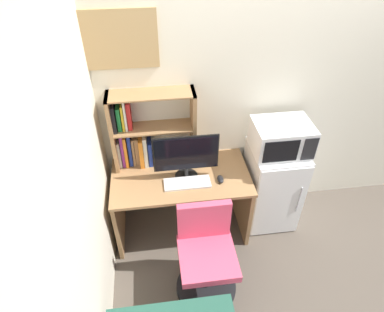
{
  "coord_description": "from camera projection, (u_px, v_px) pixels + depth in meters",
  "views": [
    {
      "loc": [
        -1.11,
        -2.59,
        2.81
      ],
      "look_at": [
        -0.82,
        -0.37,
        0.99
      ],
      "focal_mm": 31.28,
      "sensor_mm": 36.0,
      "label": 1
    }
  ],
  "objects": [
    {
      "name": "monitor",
      "position": [
        186.0,
        156.0,
        2.9
      ],
      "size": [
        0.57,
        0.21,
        0.45
      ],
      "color": "black",
      "rests_on": "desk"
    },
    {
      "name": "microwave",
      "position": [
        281.0,
        138.0,
        3.01
      ],
      "size": [
        0.51,
        0.4,
        0.28
      ],
      "color": "silver",
      "rests_on": "mini_fridge"
    },
    {
      "name": "mini_fridge",
      "position": [
        272.0,
        185.0,
        3.38
      ],
      "size": [
        0.5,
        0.53,
        0.9
      ],
      "color": "white",
      "rests_on": "ground_plane"
    },
    {
      "name": "desk_chair",
      "position": [
        206.0,
        258.0,
        2.8
      ],
      "size": [
        0.53,
        0.53,
        0.87
      ],
      "color": "black",
      "rests_on": "ground_plane"
    },
    {
      "name": "computer_mouse",
      "position": [
        220.0,
        179.0,
        2.99
      ],
      "size": [
        0.06,
        0.1,
        0.04
      ],
      "primitive_type": "ellipsoid",
      "color": "black",
      "rests_on": "desk"
    },
    {
      "name": "wall_left",
      "position": [
        65.0,
        276.0,
        1.66
      ],
      "size": [
        0.04,
        4.4,
        2.6
      ],
      "primitive_type": "cube",
      "color": "silver",
      "rests_on": "ground_plane"
    },
    {
      "name": "wall_back",
      "position": [
        316.0,
        94.0,
        3.12
      ],
      "size": [
        6.4,
        0.04,
        2.6
      ],
      "primitive_type": "cube",
      "color": "silver",
      "rests_on": "ground_plane"
    },
    {
      "name": "hutch_bookshelf",
      "position": [
        142.0,
        133.0,
        2.99
      ],
      "size": [
        0.75,
        0.22,
        0.74
      ],
      "color": "#997047",
      "rests_on": "desk"
    },
    {
      "name": "keyboard",
      "position": [
        187.0,
        183.0,
        2.97
      ],
      "size": [
        0.41,
        0.16,
        0.02
      ],
      "primitive_type": "cube",
      "color": "silver",
      "rests_on": "desk"
    },
    {
      "name": "wall_corkboard",
      "position": [
        118.0,
        40.0,
        2.54
      ],
      "size": [
        0.6,
        0.02,
        0.46
      ],
      "primitive_type": "cube",
      "color": "tan"
    },
    {
      "name": "desk",
      "position": [
        181.0,
        193.0,
        3.2
      ],
      "size": [
        1.27,
        0.67,
        0.74
      ],
      "color": "#997047",
      "rests_on": "ground_plane"
    }
  ]
}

